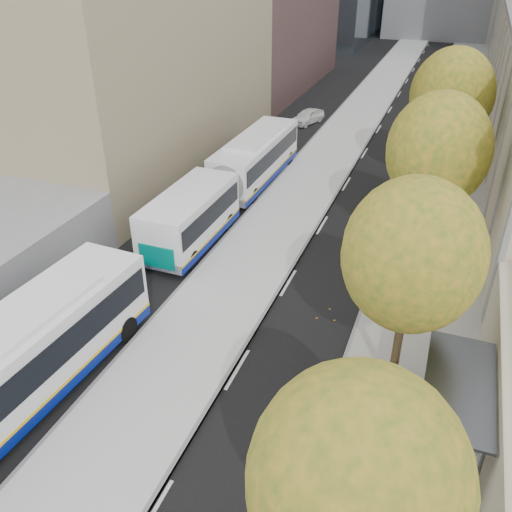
% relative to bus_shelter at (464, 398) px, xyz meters
% --- Properties ---
extents(bus_platform, '(4.25, 150.00, 0.15)m').
position_rel_bus_shelter_xyz_m(bus_platform, '(-9.56, 24.04, -2.11)').
color(bus_platform, silver).
rests_on(bus_platform, ground).
extents(sidewalk, '(4.75, 150.00, 0.08)m').
position_rel_bus_shelter_xyz_m(sidewalk, '(-1.56, 24.04, -2.15)').
color(sidewalk, gray).
rests_on(sidewalk, ground).
extents(bus_shelter, '(1.90, 4.40, 2.53)m').
position_rel_bus_shelter_xyz_m(bus_shelter, '(0.00, 0.00, 0.00)').
color(bus_shelter, '#383A3F').
rests_on(bus_shelter, sidewalk).
extents(tree_b, '(4.00, 4.00, 6.97)m').
position_rel_bus_shelter_xyz_m(tree_b, '(-2.09, -5.96, 2.85)').
color(tree_b, black).
rests_on(tree_b, sidewalk).
extents(tree_c, '(4.20, 4.20, 7.28)m').
position_rel_bus_shelter_xyz_m(tree_c, '(-2.09, 2.04, 3.06)').
color(tree_c, black).
rests_on(tree_c, sidewalk).
extents(tree_d, '(4.40, 4.40, 7.60)m').
position_rel_bus_shelter_xyz_m(tree_d, '(-2.09, 11.04, 3.28)').
color(tree_d, black).
rests_on(tree_d, sidewalk).
extents(tree_e, '(4.60, 4.60, 7.92)m').
position_rel_bus_shelter_xyz_m(tree_e, '(-2.09, 20.04, 3.50)').
color(tree_e, black).
rests_on(tree_e, sidewalk).
extents(bus_far, '(2.68, 16.76, 2.79)m').
position_rel_bus_shelter_xyz_m(bus_far, '(-12.88, 13.80, -0.66)').
color(bus_far, white).
rests_on(bus_far, ground).
extents(distant_car, '(2.41, 3.72, 1.18)m').
position_rel_bus_shelter_xyz_m(distant_car, '(-13.15, 30.49, -1.60)').
color(distant_car, silver).
rests_on(distant_car, ground).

